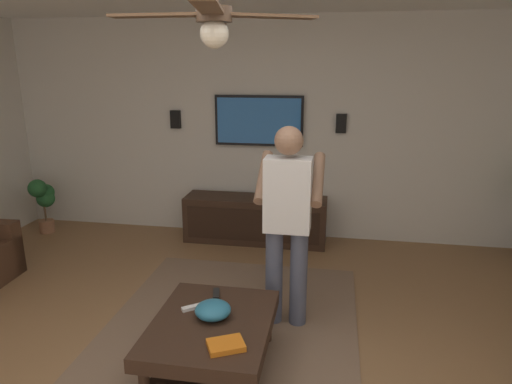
# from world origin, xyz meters

# --- Properties ---
(wall_back_tv) EXTENTS (0.10, 6.87, 2.64)m
(wall_back_tv) POSITION_xyz_m (3.12, 0.00, 1.32)
(wall_back_tv) COLOR silver
(wall_back_tv) RESTS_ON ground
(area_rug) EXTENTS (3.17, 2.04, 0.01)m
(area_rug) POSITION_xyz_m (0.51, 0.05, 0.01)
(area_rug) COLOR #7A604C
(area_rug) RESTS_ON ground
(coffee_table) EXTENTS (1.00, 0.80, 0.40)m
(coffee_table) POSITION_xyz_m (0.31, 0.05, 0.30)
(coffee_table) COLOR #332116
(coffee_table) RESTS_ON ground
(media_console) EXTENTS (0.45, 1.70, 0.55)m
(media_console) POSITION_xyz_m (2.79, 0.18, 0.28)
(media_console) COLOR #332116
(media_console) RESTS_ON ground
(tv) EXTENTS (0.05, 1.06, 0.60)m
(tv) POSITION_xyz_m (3.03, 0.18, 1.44)
(tv) COLOR black
(person_standing) EXTENTS (0.53, 0.53, 1.64)m
(person_standing) POSITION_xyz_m (1.04, -0.38, 0.93)
(person_standing) COLOR #4C5166
(person_standing) RESTS_ON ground
(potted_plant_short) EXTENTS (0.34, 0.25, 0.71)m
(potted_plant_short) POSITION_xyz_m (2.65, 2.90, 0.45)
(potted_plant_short) COLOR #9E6B4C
(potted_plant_short) RESTS_ON ground
(bowl) EXTENTS (0.25, 0.25, 0.11)m
(bowl) POSITION_xyz_m (0.35, 0.05, 0.46)
(bowl) COLOR teal
(bowl) RESTS_ON coffee_table
(remote_white) EXTENTS (0.12, 0.15, 0.02)m
(remote_white) POSITION_xyz_m (0.43, 0.22, 0.41)
(remote_white) COLOR white
(remote_white) RESTS_ON coffee_table
(remote_black) EXTENTS (0.16, 0.08, 0.02)m
(remote_black) POSITION_xyz_m (0.66, 0.11, 0.41)
(remote_black) COLOR black
(remote_black) RESTS_ON coffee_table
(book) EXTENTS (0.24, 0.27, 0.04)m
(book) POSITION_xyz_m (0.03, -0.12, 0.42)
(book) COLOR orange
(book) RESTS_ON coffee_table
(vase_round) EXTENTS (0.22, 0.22, 0.22)m
(vase_round) POSITION_xyz_m (2.84, -0.18, 0.66)
(vase_round) COLOR teal
(vase_round) RESTS_ON media_console
(wall_speaker_left) EXTENTS (0.06, 0.12, 0.22)m
(wall_speaker_left) POSITION_xyz_m (3.04, -0.78, 1.43)
(wall_speaker_left) COLOR black
(wall_speaker_right) EXTENTS (0.06, 0.12, 0.22)m
(wall_speaker_right) POSITION_xyz_m (3.04, 1.23, 1.43)
(wall_speaker_right) COLOR black
(ceiling_fan) EXTENTS (1.20, 1.16, 0.46)m
(ceiling_fan) POSITION_xyz_m (0.25, -0.04, 2.31)
(ceiling_fan) COLOR #4C3828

